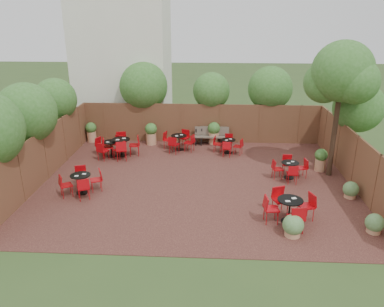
{
  "coord_description": "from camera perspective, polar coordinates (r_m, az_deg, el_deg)",
  "views": [
    {
      "loc": [
        0.58,
        -13.59,
        6.18
      ],
      "look_at": [
        -0.21,
        0.5,
        1.0
      ],
      "focal_mm": 35.25,
      "sensor_mm": 36.0,
      "label": 1
    }
  ],
  "objects": [
    {
      "name": "fence_right",
      "position": [
        15.53,
        23.42,
        -1.07
      ],
      "size": [
        0.08,
        10.0,
        2.0
      ],
      "primitive_type": "cube",
      "color": "#4D2F1C",
      "rests_on": "ground"
    },
    {
      "name": "neighbour_building",
      "position": [
        22.29,
        -10.32,
        14.23
      ],
      "size": [
        5.0,
        4.0,
        8.0
      ],
      "primitive_type": "cube",
      "color": "silver",
      "rests_on": "ground"
    },
    {
      "name": "park_bench_left",
      "position": [
        19.09,
        2.54,
        2.73
      ],
      "size": [
        1.43,
        0.48,
        0.88
      ],
      "rotation": [
        0.0,
        0.0,
        -0.02
      ],
      "color": "brown",
      "rests_on": "courtyard_paving"
    },
    {
      "name": "planters",
      "position": [
        18.52,
        -1.24,
        2.59
      ],
      "size": [
        11.34,
        3.88,
        1.13
      ],
      "color": "tan",
      "rests_on": "courtyard_paving"
    },
    {
      "name": "overhang_foliage",
      "position": [
        16.63,
        -7.02,
        7.88
      ],
      "size": [
        15.61,
        10.72,
        2.55
      ],
      "color": "#306520",
      "rests_on": "ground"
    },
    {
      "name": "park_bench_right",
      "position": [
        19.09,
        3.44,
        2.74
      ],
      "size": [
        1.47,
        0.53,
        0.89
      ],
      "rotation": [
        0.0,
        0.0,
        -0.05
      ],
      "color": "brown",
      "rests_on": "courtyard_paving"
    },
    {
      "name": "fence_back",
      "position": [
        19.31,
        1.36,
        4.59
      ],
      "size": [
        12.0,
        0.08,
        2.0
      ],
      "primitive_type": "cube",
      "color": "#4D2F1C",
      "rests_on": "ground"
    },
    {
      "name": "courtyard_tree",
      "position": [
        15.44,
        21.72,
        10.81
      ],
      "size": [
        2.54,
        2.44,
        5.35
      ],
      "rotation": [
        0.0,
        0.0,
        0.38
      ],
      "color": "black",
      "rests_on": "courtyard_paving"
    },
    {
      "name": "low_shrubs",
      "position": [
        12.82,
        20.84,
        -8.47
      ],
      "size": [
        3.15,
        3.24,
        0.68
      ],
      "color": "tan",
      "rests_on": "courtyard_paving"
    },
    {
      "name": "fence_left",
      "position": [
        15.97,
        -21.35,
        -0.22
      ],
      "size": [
        0.08,
        10.0,
        2.0
      ],
      "primitive_type": "cube",
      "color": "#4D2F1C",
      "rests_on": "ground"
    },
    {
      "name": "ground",
      "position": [
        14.94,
        0.69,
        -4.28
      ],
      "size": [
        80.0,
        80.0,
        0.0
      ],
      "primitive_type": "plane",
      "color": "#354F23",
      "rests_on": "ground"
    },
    {
      "name": "bistro_tables",
      "position": [
        15.89,
        -2.39,
        -1.0
      ],
      "size": [
        9.34,
        8.21,
        0.94
      ],
      "color": "black",
      "rests_on": "courtyard_paving"
    },
    {
      "name": "courtyard_paving",
      "position": [
        14.94,
        0.69,
        -4.24
      ],
      "size": [
        12.0,
        10.0,
        0.02
      ],
      "primitive_type": "cube",
      "color": "#391B17",
      "rests_on": "ground"
    }
  ]
}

